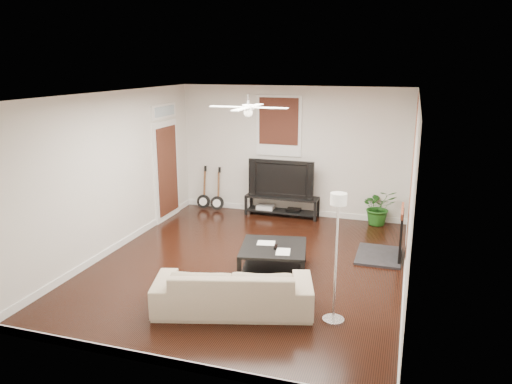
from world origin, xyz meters
TOP-DOWN VIEW (x-y plane):
  - room at (0.00, 0.00)m, footprint 5.01×6.01m
  - brick_accent at (2.49, 1.00)m, footprint 0.02×2.20m
  - fireplace at (2.20, 1.00)m, footprint 0.80×1.10m
  - window_back at (-0.30, 2.97)m, footprint 1.00×0.06m
  - door_left at (-2.46, 1.90)m, footprint 0.08×1.00m
  - tv_stand at (-0.16, 2.78)m, footprint 1.60×0.43m
  - tv at (-0.16, 2.80)m, footprint 1.43×0.19m
  - coffee_table at (0.47, -0.16)m, footprint 1.20×1.20m
  - sofa at (0.29, -1.54)m, footprint 2.27×1.38m
  - floor_lamp at (1.64, -1.44)m, footprint 0.35×0.35m
  - potted_plant at (1.90, 2.80)m, footprint 0.85×0.80m
  - guitar_left at (-2.01, 2.75)m, footprint 0.33×0.25m
  - guitar_right at (-1.66, 2.72)m, footprint 0.35×0.28m
  - ceiling_fan at (0.00, 0.00)m, footprint 1.24×1.24m

SIDE VIEW (x-z plane):
  - coffee_table at x=0.47m, z-range 0.00..0.43m
  - tv_stand at x=-0.16m, z-range 0.00..0.45m
  - sofa at x=0.29m, z-range 0.00..0.62m
  - potted_plant at x=1.90m, z-range 0.00..0.76m
  - fireplace at x=2.20m, z-range 0.00..0.92m
  - guitar_left at x=-2.01m, z-range 0.00..0.99m
  - guitar_right at x=-1.66m, z-range 0.00..0.99m
  - tv at x=-0.16m, z-range 0.45..1.27m
  - floor_lamp at x=1.64m, z-range 0.00..1.74m
  - door_left at x=-2.46m, z-range 0.00..2.50m
  - room at x=0.00m, z-range 0.00..2.80m
  - brick_accent at x=2.49m, z-range 0.00..2.80m
  - window_back at x=-0.30m, z-range 1.30..2.60m
  - ceiling_fan at x=0.00m, z-range 2.44..2.76m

